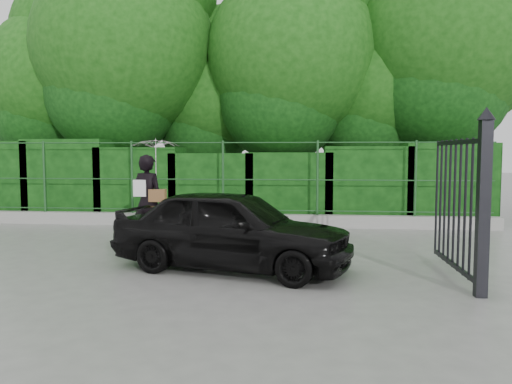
{
  "coord_description": "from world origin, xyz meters",
  "views": [
    {
      "loc": [
        2.41,
        -7.57,
        1.8
      ],
      "look_at": [
        1.53,
        1.3,
        1.1
      ],
      "focal_mm": 35.0,
      "sensor_mm": 36.0,
      "label": 1
    }
  ],
  "objects": [
    {
      "name": "ground",
      "position": [
        0.0,
        0.0,
        0.0
      ],
      "size": [
        80.0,
        80.0,
        0.0
      ],
      "primitive_type": "plane",
      "color": "gray"
    },
    {
      "name": "kerb",
      "position": [
        0.0,
        4.5,
        0.15
      ],
      "size": [
        14.0,
        0.25,
        0.3
      ],
      "primitive_type": "cube",
      "color": "#9E9E99",
      "rests_on": "ground"
    },
    {
      "name": "fence",
      "position": [
        0.22,
        4.5,
        1.2
      ],
      "size": [
        14.13,
        0.06,
        1.8
      ],
      "color": "#1F4B22",
      "rests_on": "kerb"
    },
    {
      "name": "hedge",
      "position": [
        -0.11,
        5.5,
        0.99
      ],
      "size": [
        14.2,
        1.2,
        2.17
      ],
      "color": "black",
      "rests_on": "ground"
    },
    {
      "name": "trees",
      "position": [
        1.14,
        7.74,
        4.62
      ],
      "size": [
        17.1,
        6.15,
        8.08
      ],
      "color": "black",
      "rests_on": "ground"
    },
    {
      "name": "gate",
      "position": [
        4.6,
        -0.72,
        1.19
      ],
      "size": [
        0.22,
        2.33,
        2.36
      ],
      "color": "black",
      "rests_on": "ground"
    },
    {
      "name": "woman",
      "position": [
        -0.54,
        1.83,
        1.35
      ],
      "size": [
        0.97,
        0.92,
        2.09
      ],
      "color": "black",
      "rests_on": "ground"
    },
    {
      "name": "car",
      "position": [
        1.29,
        -0.04,
        0.63
      ],
      "size": [
        3.98,
        2.45,
        1.26
      ],
      "primitive_type": "imported",
      "rotation": [
        0.0,
        0.0,
        1.29
      ],
      "color": "black",
      "rests_on": "ground"
    }
  ]
}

